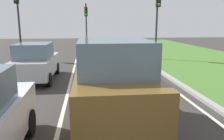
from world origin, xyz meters
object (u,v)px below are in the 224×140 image
object	(u,v)px
car_hatchback_far	(36,62)
traffic_light_near_right	(157,14)
traffic_light_far_median	(86,19)
traffic_light_overhead_left	(18,12)
car_suv_ahead	(112,80)

from	to	relation	value
car_hatchback_far	traffic_light_near_right	world-z (taller)	traffic_light_near_right
traffic_light_near_right	traffic_light_far_median	distance (m)	9.01
traffic_light_near_right	car_hatchback_far	bearing A→B (deg)	-145.13
car_hatchback_far	traffic_light_overhead_left	distance (m)	7.60
car_hatchback_far	traffic_light_overhead_left	xyz separation A→B (m)	(-2.52, 6.68, 2.63)
car_suv_ahead	car_hatchback_far	world-z (taller)	car_suv_ahead
traffic_light_near_right	traffic_light_far_median	xyz separation A→B (m)	(-5.09, 7.42, -0.27)
car_hatchback_far	traffic_light_near_right	distance (m)	9.54
traffic_light_near_right	traffic_light_overhead_left	size ratio (longest dim) A/B	0.96
car_hatchback_far	traffic_light_far_median	size ratio (longest dim) A/B	0.80
car_hatchback_far	traffic_light_near_right	xyz separation A→B (m)	(7.56, 5.27, 2.48)
car_hatchback_far	traffic_light_near_right	size ratio (longest dim) A/B	0.74
car_suv_ahead	traffic_light_far_median	size ratio (longest dim) A/B	0.97
traffic_light_overhead_left	traffic_light_far_median	bearing A→B (deg)	50.37
traffic_light_near_right	traffic_light_far_median	world-z (taller)	traffic_light_near_right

